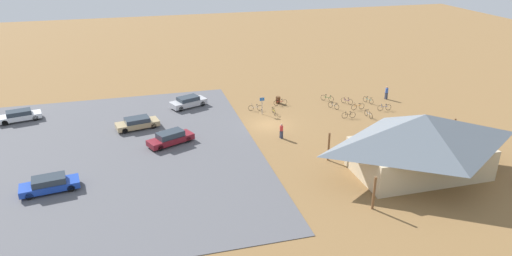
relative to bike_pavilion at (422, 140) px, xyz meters
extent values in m
plane|color=olive|center=(9.85, -14.48, -3.25)|extent=(160.00, 160.00, 0.00)
cube|color=#56565B|center=(34.38, -10.98, -3.22)|extent=(43.40, 35.17, 0.05)
cube|color=#C6B28E|center=(0.00, 0.00, -1.81)|extent=(11.49, 6.48, 2.87)
pyramid|color=slate|center=(0.00, 0.00, 1.04)|extent=(14.26, 9.25, 2.83)
cylinder|color=brown|center=(-6.92, -4.42, -1.81)|extent=(0.20, 0.20, 2.87)
cylinder|color=brown|center=(6.92, -4.42, -1.81)|extent=(0.20, 0.20, 2.87)
cylinder|color=brown|center=(6.92, 4.42, -1.81)|extent=(0.20, 0.20, 2.87)
cylinder|color=brown|center=(6.65, -21.10, -2.80)|extent=(0.60, 0.60, 0.90)
cylinder|color=#99999E|center=(9.71, -17.93, -2.15)|extent=(0.08, 0.08, 2.20)
cube|color=#1959B2|center=(9.71, -17.93, -1.35)|extent=(0.56, 0.04, 0.40)
torus|color=black|center=(9.63, -19.21, -2.90)|extent=(0.68, 0.17, 0.68)
torus|color=black|center=(10.70, -19.42, -2.90)|extent=(0.68, 0.17, 0.68)
cylinder|color=#B7B7BC|center=(10.17, -19.32, -2.79)|extent=(0.99, 0.23, 0.04)
cylinder|color=#B7B7BC|center=(9.97, -19.28, -2.70)|extent=(0.04, 0.04, 0.41)
cube|color=black|center=(9.97, -19.28, -2.49)|extent=(0.21, 0.12, 0.05)
cylinder|color=#B7B7BC|center=(10.59, -19.40, -2.66)|extent=(0.04, 0.04, 0.50)
cylinder|color=black|center=(10.59, -19.40, -2.41)|extent=(0.12, 0.48, 0.03)
torus|color=black|center=(-4.46, -18.66, -2.88)|extent=(0.26, 0.70, 0.72)
torus|color=black|center=(-4.79, -17.64, -2.88)|extent=(0.26, 0.70, 0.72)
cylinder|color=#197A7F|center=(-4.63, -18.15, -2.77)|extent=(0.34, 0.95, 0.04)
cylinder|color=#197A7F|center=(-4.57, -18.33, -2.66)|extent=(0.04, 0.04, 0.46)
cube|color=black|center=(-4.57, -18.33, -2.43)|extent=(0.14, 0.21, 0.05)
cylinder|color=#197A7F|center=(-4.76, -17.74, -2.64)|extent=(0.04, 0.04, 0.49)
cylinder|color=black|center=(-4.76, -17.74, -2.39)|extent=(0.47, 0.18, 0.03)
torus|color=black|center=(0.56, -20.64, -2.88)|extent=(0.55, 0.53, 0.72)
torus|color=black|center=(-0.22, -19.88, -2.88)|extent=(0.55, 0.53, 0.72)
cylinder|color=#1E7F38|center=(0.17, -20.26, -2.76)|extent=(0.74, 0.72, 0.04)
cylinder|color=#1E7F38|center=(0.31, -20.39, -2.66)|extent=(0.04, 0.04, 0.45)
cube|color=black|center=(0.31, -20.39, -2.43)|extent=(0.20, 0.20, 0.05)
cylinder|color=#1E7F38|center=(-0.14, -19.96, -2.65)|extent=(0.04, 0.04, 0.48)
cylinder|color=black|center=(-0.14, -19.96, -2.41)|extent=(0.36, 0.37, 0.03)
torus|color=black|center=(-2.76, -16.33, -2.88)|extent=(0.74, 0.07, 0.74)
torus|color=black|center=(-1.69, -16.29, -2.88)|extent=(0.74, 0.07, 0.74)
cylinder|color=orange|center=(-2.23, -16.31, -2.75)|extent=(0.98, 0.08, 0.04)
cylinder|color=orange|center=(-2.42, -16.32, -2.68)|extent=(0.04, 0.04, 0.39)
cube|color=black|center=(-2.42, -16.32, -2.49)|extent=(0.20, 0.09, 0.05)
cylinder|color=orange|center=(-1.80, -16.29, -2.61)|extent=(0.04, 0.04, 0.53)
cylinder|color=black|center=(-1.80, -16.29, -2.35)|extent=(0.05, 0.48, 0.03)
torus|color=black|center=(8.36, -17.03, -2.91)|extent=(0.07, 0.67, 0.67)
torus|color=black|center=(8.31, -18.02, -2.91)|extent=(0.07, 0.67, 0.67)
cylinder|color=yellow|center=(8.34, -17.52, -2.80)|extent=(0.08, 0.91, 0.04)
cylinder|color=yellow|center=(8.35, -17.34, -2.70)|extent=(0.04, 0.04, 0.42)
cube|color=black|center=(8.35, -17.34, -2.50)|extent=(0.09, 0.20, 0.05)
cylinder|color=yellow|center=(8.32, -17.92, -2.70)|extent=(0.04, 0.04, 0.42)
cylinder|color=black|center=(8.32, -17.92, -2.49)|extent=(0.48, 0.06, 0.03)
torus|color=black|center=(-2.14, -18.22, -2.89)|extent=(0.47, 0.58, 0.71)
torus|color=black|center=(-1.55, -18.98, -2.89)|extent=(0.47, 0.58, 0.71)
cylinder|color=#722D9E|center=(-1.85, -18.60, -2.77)|extent=(0.57, 0.71, 0.04)
cylinder|color=#722D9E|center=(-1.95, -18.46, -2.66)|extent=(0.04, 0.04, 0.46)
cube|color=black|center=(-1.95, -18.46, -2.43)|extent=(0.19, 0.21, 0.05)
cylinder|color=#722D9E|center=(-1.61, -18.90, -2.68)|extent=(0.04, 0.04, 0.42)
cylinder|color=black|center=(-1.61, -18.90, -2.47)|extent=(0.40, 0.32, 0.03)
torus|color=black|center=(-0.34, -13.91, -2.88)|extent=(0.73, 0.15, 0.73)
torus|color=black|center=(0.61, -14.06, -2.88)|extent=(0.73, 0.15, 0.73)
cylinder|color=black|center=(0.14, -13.98, -2.76)|extent=(0.87, 0.17, 0.04)
cylinder|color=black|center=(-0.03, -13.95, -2.67)|extent=(0.04, 0.04, 0.41)
cube|color=black|center=(-0.03, -13.95, -2.47)|extent=(0.21, 0.11, 0.05)
cylinder|color=black|center=(0.51, -14.04, -2.64)|extent=(0.04, 0.04, 0.48)
cylinder|color=black|center=(0.51, -14.04, -2.40)|extent=(0.11, 0.48, 0.03)
torus|color=black|center=(-5.78, -15.12, -2.88)|extent=(0.74, 0.10, 0.74)
torus|color=black|center=(-4.74, -15.20, -2.88)|extent=(0.74, 0.10, 0.74)
cylinder|color=#2347B7|center=(-5.26, -15.16, -2.75)|extent=(0.96, 0.12, 0.04)
cylinder|color=#2347B7|center=(-5.45, -15.14, -2.66)|extent=(0.04, 0.04, 0.43)
cube|color=black|center=(-5.45, -15.14, -2.45)|extent=(0.21, 0.10, 0.05)
cylinder|color=#2347B7|center=(-4.84, -15.19, -2.64)|extent=(0.04, 0.04, 0.47)
cylinder|color=black|center=(-4.84, -15.19, -2.41)|extent=(0.07, 0.48, 0.03)
torus|color=black|center=(0.78, -17.84, -2.89)|extent=(0.39, 0.63, 0.70)
torus|color=black|center=(0.30, -17.00, -2.89)|extent=(0.39, 0.63, 0.70)
cylinder|color=silver|center=(0.54, -17.42, -2.78)|extent=(0.47, 0.79, 0.04)
cylinder|color=silver|center=(0.63, -17.57, -2.70)|extent=(0.04, 0.04, 0.38)
cube|color=black|center=(0.63, -17.57, -2.51)|extent=(0.17, 0.21, 0.05)
cylinder|color=silver|center=(0.35, -17.08, -2.68)|extent=(0.04, 0.04, 0.42)
cylinder|color=black|center=(0.35, -17.08, -2.48)|extent=(0.43, 0.27, 0.03)
torus|color=black|center=(6.07, -20.29, -2.88)|extent=(0.73, 0.06, 0.73)
torus|color=black|center=(7.10, -20.32, -2.88)|extent=(0.73, 0.06, 0.73)
cylinder|color=red|center=(6.59, -20.30, -2.76)|extent=(0.95, 0.06, 0.04)
cylinder|color=red|center=(6.40, -20.30, -2.66)|extent=(0.04, 0.04, 0.43)
cube|color=black|center=(6.40, -20.30, -2.45)|extent=(0.20, 0.09, 0.05)
cylinder|color=red|center=(7.00, -20.31, -2.65)|extent=(0.04, 0.04, 0.46)
cylinder|color=black|center=(7.00, -20.31, -2.42)|extent=(0.05, 0.48, 0.03)
torus|color=black|center=(-2.30, -13.08, -2.89)|extent=(0.10, 0.71, 0.71)
torus|color=black|center=(-2.21, -14.09, -2.89)|extent=(0.10, 0.71, 0.71)
cylinder|color=#B7B7BC|center=(-2.25, -13.58, -2.78)|extent=(0.11, 0.93, 0.04)
cylinder|color=#B7B7BC|center=(-2.27, -13.40, -2.70)|extent=(0.04, 0.04, 0.38)
cube|color=black|center=(-2.27, -13.40, -2.52)|extent=(0.10, 0.21, 0.05)
cylinder|color=#B7B7BC|center=(-2.22, -13.99, -2.65)|extent=(0.04, 0.04, 0.48)
cylinder|color=black|center=(-2.22, -13.99, -2.41)|extent=(0.48, 0.07, 0.03)
cube|color=maroon|center=(21.23, -12.00, -2.68)|extent=(5.08, 3.51, 0.58)
cube|color=#2D3842|center=(21.23, -12.00, -2.09)|extent=(3.07, 2.47, 0.59)
cylinder|color=black|center=(22.41, -10.66, -2.88)|extent=(0.67, 0.46, 0.64)
cylinder|color=black|center=(23.02, -12.02, -2.88)|extent=(0.67, 0.46, 0.64)
cylinder|color=black|center=(19.43, -11.99, -2.88)|extent=(0.67, 0.46, 0.64)
cylinder|color=black|center=(20.04, -13.35, -2.88)|extent=(0.67, 0.46, 0.64)
cube|color=#BCBCC1|center=(17.99, -22.66, -2.65)|extent=(4.87, 3.39, 0.65)
cube|color=#2D3842|center=(17.99, -22.66, -2.09)|extent=(2.94, 2.44, 0.47)
cylinder|color=black|center=(19.11, -21.34, -2.88)|extent=(0.68, 0.44, 0.64)
cylinder|color=black|center=(19.72, -22.82, -2.88)|extent=(0.68, 0.44, 0.64)
cylinder|color=black|center=(16.27, -22.49, -2.88)|extent=(0.68, 0.44, 0.64)
cylinder|color=black|center=(16.87, -23.98, -2.88)|extent=(0.68, 0.44, 0.64)
cube|color=white|center=(37.59, -23.12, -2.70)|extent=(4.95, 2.75, 0.55)
cube|color=#2D3842|center=(37.59, -23.12, -2.17)|extent=(2.90, 2.07, 0.50)
cylinder|color=black|center=(38.97, -22.03, -2.88)|extent=(0.67, 0.36, 0.64)
cylinder|color=black|center=(39.31, -23.49, -2.88)|extent=(0.67, 0.36, 0.64)
cylinder|color=black|center=(35.87, -22.76, -2.88)|extent=(0.67, 0.36, 0.64)
cylinder|color=black|center=(36.21, -24.22, -2.88)|extent=(0.67, 0.36, 0.64)
cube|color=tan|center=(24.41, -17.22, -2.70)|extent=(4.96, 2.80, 0.56)
cube|color=#2D3842|center=(24.41, -17.22, -2.17)|extent=(2.90, 2.16, 0.49)
cylinder|color=black|center=(25.80, -16.08, -2.88)|extent=(0.67, 0.34, 0.64)
cylinder|color=black|center=(26.13, -17.72, -2.88)|extent=(0.67, 0.34, 0.64)
cylinder|color=black|center=(22.69, -16.72, -2.88)|extent=(0.67, 0.34, 0.64)
cylinder|color=black|center=(23.02, -18.36, -2.88)|extent=(0.67, 0.34, 0.64)
cube|color=#1E42B2|center=(32.02, -5.16, -2.70)|extent=(4.95, 2.47, 0.55)
cube|color=#2D3842|center=(32.02, -5.16, -2.15)|extent=(2.86, 1.95, 0.55)
cylinder|color=black|center=(33.51, -4.14, -2.88)|extent=(0.66, 0.31, 0.64)
cylinder|color=black|center=(33.73, -5.71, -2.88)|extent=(0.66, 0.31, 0.64)
cylinder|color=black|center=(30.31, -4.61, -2.88)|extent=(0.66, 0.31, 0.64)
cylinder|color=black|center=(30.54, -6.17, -2.88)|extent=(0.66, 0.31, 0.64)
cube|color=#2D3347|center=(-7.63, -18.88, -2.80)|extent=(0.30, 0.36, 0.89)
cylinder|color=blue|center=(-7.63, -18.88, -2.05)|extent=(0.36, 0.36, 0.62)
sphere|color=tan|center=(-7.63, -18.88, -1.62)|extent=(0.24, 0.24, 0.24)
cube|color=#2D3347|center=(9.67, -10.52, -2.81)|extent=(0.33, 0.38, 0.87)
cylinder|color=red|center=(9.67, -10.52, -2.10)|extent=(0.36, 0.36, 0.56)
sphere|color=tan|center=(9.67, -10.52, -1.70)|extent=(0.24, 0.24, 0.24)
camera|label=1|loc=(24.08, 32.15, 17.01)|focal=32.31mm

